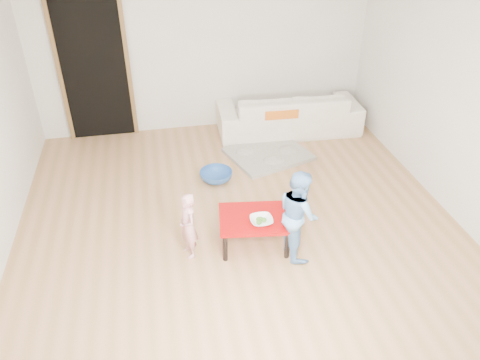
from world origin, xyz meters
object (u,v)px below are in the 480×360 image
object	(u,v)px
bowl	(261,221)
child_pink	(188,226)
sofa	(288,112)
red_table	(254,231)
child_blue	(298,214)
basin	(216,176)

from	to	relation	value
bowl	child_pink	xyz separation A→B (m)	(-0.75, 0.10, -0.03)
sofa	child_pink	world-z (taller)	child_pink
red_table	child_blue	size ratio (longest dim) A/B	0.75
red_table	bowl	distance (m)	0.25
sofa	red_table	xyz separation A→B (m)	(-1.12, -2.56, -0.13)
sofa	child_blue	world-z (taller)	child_blue
child_blue	basin	world-z (taller)	child_blue
sofa	child_pink	xyz separation A→B (m)	(-1.83, -2.58, 0.06)
red_table	bowl	size ratio (longest dim) A/B	3.16
child_pink	child_blue	size ratio (longest dim) A/B	0.75
basin	child_blue	bearing A→B (deg)	-68.24
sofa	basin	bearing A→B (deg)	44.73
sofa	basin	size ratio (longest dim) A/B	5.06
red_table	basin	xyz separation A→B (m)	(-0.21, 1.35, -0.12)
sofa	bowl	size ratio (longest dim) A/B	9.24
child_pink	basin	size ratio (longest dim) A/B	1.74
red_table	child_pink	bearing A→B (deg)	-178.73
child_pink	child_blue	distance (m)	1.13
child_pink	sofa	bearing A→B (deg)	128.81
bowl	child_blue	distance (m)	0.39
child_blue	red_table	bearing A→B (deg)	58.69
red_table	child_blue	xyz separation A→B (m)	(0.41, -0.20, 0.31)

